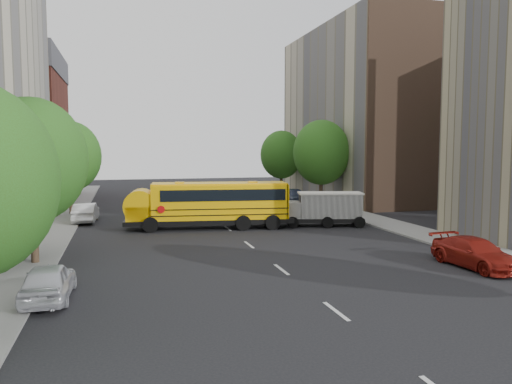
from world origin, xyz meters
name	(u,v)px	position (x,y,z in m)	size (l,w,h in m)	color
ground	(241,239)	(0.00, 0.00, 0.00)	(120.00, 120.00, 0.00)	black
sidewalk_left	(50,233)	(-11.50, 5.00, 0.06)	(3.00, 80.00, 0.12)	slate
sidewalk_right	(372,219)	(11.50, 5.00, 0.06)	(3.00, 80.00, 0.12)	slate
lane_markings	(212,217)	(0.00, 10.00, 0.01)	(0.15, 64.00, 0.01)	silver
building_left_redbrick	(12,138)	(-18.00, 28.00, 6.50)	(10.00, 15.00, 13.00)	maroon
building_right_far	(361,115)	(18.00, 20.00, 9.00)	(10.00, 22.00, 18.00)	#B8AD8F
building_right_sidewall	(420,107)	(18.00, 9.00, 9.00)	(10.10, 0.30, 18.00)	brown
street_tree_1	(31,160)	(-11.00, -4.00, 4.95)	(5.12, 5.12, 7.90)	#38281C
street_tree_2	(70,156)	(-11.00, 14.00, 4.83)	(4.99, 4.99, 7.71)	#38281C
street_tree_4	(321,153)	(11.00, 14.00, 5.08)	(5.25, 5.25, 8.10)	#38281C
street_tree_5	(281,155)	(11.00, 26.00, 4.70)	(4.86, 4.86, 7.51)	#38281C
school_bus	(208,202)	(-1.28, 4.43, 1.80)	(11.63, 3.98, 3.22)	black
safari_truck	(324,208)	(6.82, 3.35, 1.26)	(5.88, 3.28, 2.38)	black
parked_car_0	(48,281)	(-9.60, -10.11, 0.70)	(1.64, 4.08, 1.39)	silver
parked_car_1	(86,213)	(-9.60, 9.57, 0.72)	(1.53, 4.40, 1.45)	silver
parked_car_3	(475,253)	(8.80, -9.93, 0.68)	(1.90, 4.68, 1.36)	maroon
parked_car_4	(295,196)	(9.60, 17.21, 0.76)	(1.80, 4.48, 1.53)	#343E5B
parked_car_5	(258,188)	(8.80, 28.20, 0.69)	(1.47, 4.21, 1.39)	gray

